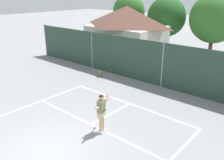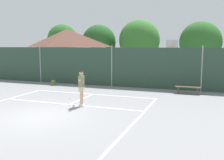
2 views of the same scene
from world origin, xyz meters
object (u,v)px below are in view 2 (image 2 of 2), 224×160
Objects in this scene: tennis_player at (81,85)px; courtside_bench at (188,88)px; tennis_ball at (70,98)px; backpack_olive at (53,83)px; basketball_hoop at (172,56)px.

courtside_bench is (4.90, 5.40, -0.75)m from tennis_player.
tennis_ball is (-1.48, 1.35, -1.08)m from tennis_player.
backpack_olive is at bearing 134.37° from tennis_player.
tennis_ball is at bearing 137.63° from tennis_player.
backpack_olive is 0.29× the size of courtside_bench.
tennis_ball is (-4.88, -7.30, -2.28)m from basketball_hoop.
basketball_hoop is 9.49m from backpack_olive.
courtside_bench is (6.38, 4.05, 0.33)m from tennis_ball.
basketball_hoop reaches higher than tennis_player.
tennis_player is 4.01× the size of backpack_olive.
tennis_ball is 5.52m from backpack_olive.
tennis_player is 1.16× the size of courtside_bench.
tennis_player is at bearing -45.63° from backpack_olive.
courtside_bench reaches higher than backpack_olive.
courtside_bench is (1.51, -3.26, -1.95)m from basketball_hoop.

